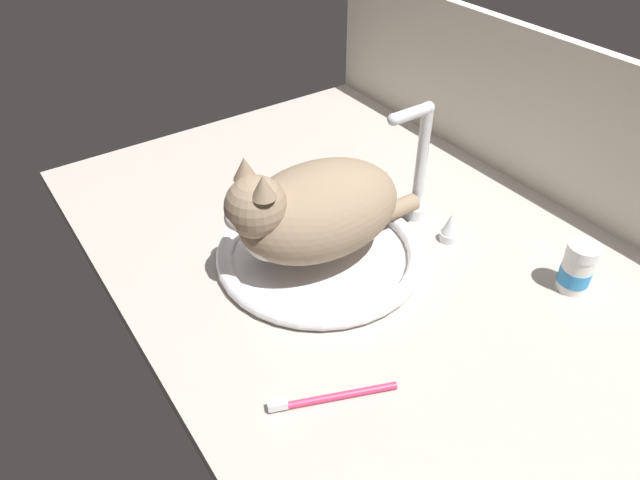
{
  "coord_description": "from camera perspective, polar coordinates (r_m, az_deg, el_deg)",
  "views": [
    {
      "loc": [
        57.73,
        -50.23,
        66.97
      ],
      "look_at": [
        -4.44,
        -7.34,
        7.0
      ],
      "focal_mm": 32.17,
      "sensor_mm": 36.0,
      "label": 1
    }
  ],
  "objects": [
    {
      "name": "pill_bottle",
      "position": [
        0.99,
        24.18,
        -2.63
      ],
      "size": [
        5.06,
        5.06,
        8.76
      ],
      "color": "white",
      "rests_on": "countertop"
    },
    {
      "name": "backsplash_wall",
      "position": [
        1.2,
        21.28,
        10.73
      ],
      "size": [
        122.19,
        2.4,
        32.71
      ],
      "primitive_type": "cube",
      "color": "beige",
      "rests_on": "ground"
    },
    {
      "name": "sink_basin",
      "position": [
        0.98,
        0.0,
        -1.28
      ],
      "size": [
        35.48,
        35.48,
        2.72
      ],
      "color": "white",
      "rests_on": "countertop"
    },
    {
      "name": "toothbrush",
      "position": [
        0.79,
        1.0,
        -15.35
      ],
      "size": [
        7.58,
        16.64,
        1.7
      ],
      "color": "#D83359",
      "rests_on": "countertop"
    },
    {
      "name": "faucet",
      "position": [
        1.05,
        9.61,
        6.23
      ],
      "size": [
        20.88,
        10.58,
        23.27
      ],
      "color": "silver",
      "rests_on": "countertop"
    },
    {
      "name": "countertop",
      "position": [
        1.01,
        4.88,
        -2.27
      ],
      "size": [
        122.19,
        80.36,
        3.0
      ],
      "primitive_type": "cube",
      "color": "#ADA399",
      "rests_on": "ground"
    },
    {
      "name": "cat",
      "position": [
        0.92,
        -0.91,
        2.91
      ],
      "size": [
        19.59,
        36.77,
        19.3
      ],
      "color": "#8C755B",
      "rests_on": "sink_basin"
    }
  ]
}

